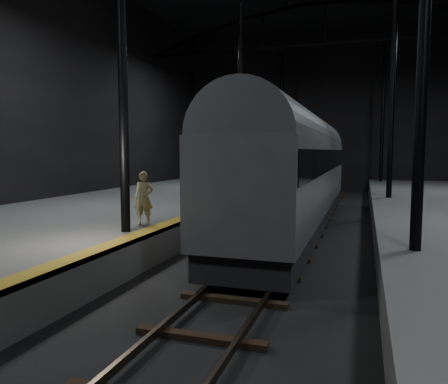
% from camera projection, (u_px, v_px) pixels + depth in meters
% --- Properties ---
extents(ground, '(44.00, 44.00, 0.00)m').
position_uv_depth(ground, '(283.00, 246.00, 15.16)').
color(ground, black).
rests_on(ground, ground).
extents(platform_left, '(9.00, 43.80, 1.00)m').
position_uv_depth(platform_left, '(97.00, 221.00, 17.40)').
color(platform_left, '#585856').
rests_on(platform_left, ground).
extents(tactile_strip, '(0.50, 43.80, 0.01)m').
position_uv_depth(tactile_strip, '(196.00, 213.00, 16.06)').
color(tactile_strip, olive).
rests_on(tactile_strip, platform_left).
extents(track, '(2.40, 43.00, 0.24)m').
position_uv_depth(track, '(283.00, 244.00, 15.15)').
color(track, '#3F3328').
rests_on(track, ground).
extents(train, '(2.71, 18.02, 4.82)m').
position_uv_depth(train, '(297.00, 166.00, 17.91)').
color(train, gray).
rests_on(train, ground).
extents(woman, '(0.66, 0.49, 1.66)m').
position_uv_depth(woman, '(144.00, 198.00, 13.50)').
color(woman, '#958A5B').
rests_on(woman, platform_left).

